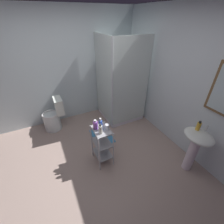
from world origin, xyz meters
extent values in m
cube|color=#A48B80|center=(0.00, 0.00, -0.01)|extent=(4.20, 4.20, 0.02)
cube|color=silver|center=(0.00, 1.85, 1.25)|extent=(4.20, 0.10, 2.50)
cube|color=silver|center=(-1.85, 0.00, 1.25)|extent=(0.10, 4.20, 2.50)
cube|color=white|center=(-1.31, 1.27, 0.05)|extent=(0.90, 0.90, 0.10)
cube|color=silver|center=(-1.31, 0.82, 1.05)|extent=(0.90, 0.02, 1.90)
cube|color=silver|center=(-0.86, 1.27, 1.05)|extent=(0.02, 0.90, 1.90)
cylinder|color=silver|center=(-0.86, 0.82, 1.05)|extent=(0.04, 0.04, 1.90)
cylinder|color=silver|center=(-1.31, 1.27, 0.10)|extent=(0.08, 0.08, 0.00)
cylinder|color=white|center=(0.71, 1.52, 0.34)|extent=(0.15, 0.15, 0.68)
ellipsoid|color=white|center=(0.71, 1.52, 0.75)|extent=(0.46, 0.37, 0.13)
cylinder|color=silver|center=(0.71, 1.64, 0.86)|extent=(0.03, 0.03, 0.10)
cylinder|color=white|center=(-1.48, -0.44, 0.20)|extent=(0.37, 0.37, 0.40)
torus|color=white|center=(-1.48, -0.44, 0.42)|extent=(0.37, 0.37, 0.04)
cube|color=white|center=(-1.48, -0.23, 0.58)|extent=(0.35, 0.17, 0.36)
cylinder|color=silver|center=(-0.28, 0.12, 0.37)|extent=(0.02, 0.02, 0.74)
cylinder|color=silver|center=(0.08, 0.12, 0.37)|extent=(0.02, 0.02, 0.74)
cylinder|color=silver|center=(-0.28, 0.38, 0.37)|extent=(0.02, 0.02, 0.74)
cylinder|color=silver|center=(0.08, 0.38, 0.37)|extent=(0.02, 0.02, 0.74)
cube|color=#99999E|center=(-0.10, 0.25, 0.18)|extent=(0.36, 0.26, 0.02)
cube|color=#99999E|center=(-0.10, 0.25, 0.45)|extent=(0.36, 0.26, 0.02)
cube|color=#99999E|center=(-0.10, 0.25, 0.73)|extent=(0.36, 0.26, 0.02)
cylinder|color=gold|center=(0.64, 1.55, 0.87)|extent=(0.06, 0.06, 0.13)
cylinder|color=black|center=(0.64, 1.55, 0.95)|extent=(0.03, 0.03, 0.03)
cylinder|color=blue|center=(-0.10, 0.24, 0.83)|extent=(0.06, 0.06, 0.18)
cylinder|color=white|center=(-0.10, 0.24, 0.94)|extent=(0.03, 0.03, 0.05)
cylinder|color=purple|center=(-0.17, 0.18, 0.81)|extent=(0.08, 0.08, 0.13)
cylinder|color=silver|center=(-0.17, 0.18, 0.89)|extent=(0.04, 0.04, 0.03)
cylinder|color=silver|center=(-0.02, 0.20, 0.81)|extent=(0.06, 0.06, 0.15)
cylinder|color=#333338|center=(-0.02, 0.20, 0.91)|extent=(0.03, 0.03, 0.03)
cylinder|color=silver|center=(-0.06, 0.33, 0.79)|extent=(0.07, 0.07, 0.10)
cube|color=teal|center=(-0.71, 0.49, 0.01)|extent=(0.60, 0.40, 0.02)
camera|label=1|loc=(1.65, -0.43, 2.30)|focal=23.90mm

